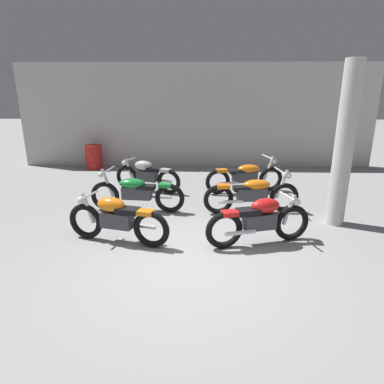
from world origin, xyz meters
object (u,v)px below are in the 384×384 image
at_px(support_pillar, 344,146).
at_px(motorcycle_right_row_0, 260,220).
at_px(motorcycle_left_row_1, 136,192).
at_px(oil_drum, 94,157).
at_px(motorcycle_left_row_0, 117,219).
at_px(motorcycle_right_row_1, 252,193).
at_px(motorcycle_left_row_2, 147,175).
at_px(motorcycle_right_row_2, 245,176).

relative_size(support_pillar, motorcycle_right_row_0, 1.67).
height_order(motorcycle_left_row_1, oil_drum, motorcycle_left_row_1).
height_order(support_pillar, motorcycle_left_row_0, support_pillar).
relative_size(motorcycle_left_row_1, motorcycle_right_row_1, 1.00).
xyz_separation_m(support_pillar, motorcycle_left_row_2, (-4.24, 2.19, -1.14)).
bearing_deg(motorcycle_left_row_0, oil_drum, 111.27).
xyz_separation_m(motorcycle_left_row_0, motorcycle_right_row_1, (2.64, 1.61, -0.01)).
distance_m(motorcycle_left_row_1, motorcycle_right_row_1, 2.61).
relative_size(support_pillar, motorcycle_left_row_0, 1.66).
distance_m(motorcycle_right_row_0, motorcycle_right_row_1, 1.60).
bearing_deg(motorcycle_right_row_2, motorcycle_left_row_2, 179.28).
xyz_separation_m(motorcycle_left_row_2, oil_drum, (-2.32, 2.71, -0.03)).
distance_m(motorcycle_left_row_2, motorcycle_right_row_0, 4.08).
xyz_separation_m(motorcycle_left_row_1, motorcycle_right_row_1, (2.61, -0.03, 0.00)).
height_order(motorcycle_left_row_1, motorcycle_left_row_2, motorcycle_left_row_1).
distance_m(motorcycle_right_row_2, oil_drum, 5.70).
height_order(support_pillar, motorcycle_right_row_2, support_pillar).
distance_m(motorcycle_left_row_0, motorcycle_left_row_1, 1.63).
bearing_deg(support_pillar, motorcycle_right_row_2, 126.15).
bearing_deg(motorcycle_left_row_2, support_pillar, -27.31).
bearing_deg(oil_drum, motorcycle_right_row_1, -41.14).
bearing_deg(motorcycle_right_row_2, motorcycle_left_row_0, -130.13).
bearing_deg(motorcycle_left_row_2, motorcycle_right_row_1, -31.57).
bearing_deg(motorcycle_right_row_1, motorcycle_left_row_1, 179.38).
bearing_deg(support_pillar, motorcycle_right_row_1, 160.33).
height_order(support_pillar, oil_drum, support_pillar).
height_order(motorcycle_left_row_0, motorcycle_right_row_2, motorcycle_right_row_2).
relative_size(motorcycle_left_row_2, motorcycle_right_row_2, 0.88).
xyz_separation_m(motorcycle_right_row_0, motorcycle_right_row_2, (0.15, 3.18, -0.01)).
bearing_deg(motorcycle_right_row_1, motorcycle_right_row_0, -93.94).
relative_size(motorcycle_left_row_0, motorcycle_left_row_2, 1.02).
distance_m(motorcycle_left_row_0, motorcycle_right_row_0, 2.53).
bearing_deg(oil_drum, motorcycle_left_row_0, -68.73).
distance_m(support_pillar, motorcycle_left_row_0, 4.53).
distance_m(motorcycle_right_row_1, motorcycle_right_row_2, 1.58).
relative_size(support_pillar, motorcycle_left_row_2, 1.70).
xyz_separation_m(motorcycle_right_row_1, oil_drum, (-4.95, 4.32, -0.03)).
relative_size(motorcycle_right_row_2, oil_drum, 2.52).
distance_m(support_pillar, motorcycle_right_row_2, 2.91).
distance_m(motorcycle_left_row_1, motorcycle_right_row_0, 2.98).
relative_size(motorcycle_left_row_0, motorcycle_right_row_2, 0.90).
xyz_separation_m(motorcycle_left_row_1, motorcycle_right_row_2, (2.65, 1.55, 0.00)).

